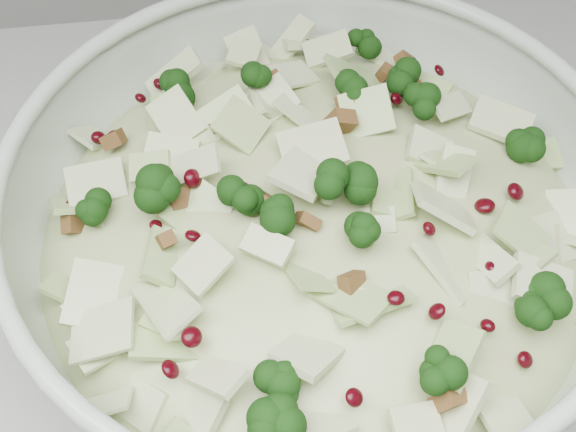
# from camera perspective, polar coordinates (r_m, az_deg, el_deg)

# --- Properties ---
(mixing_bowl) EXTENTS (0.43, 0.43, 0.16)m
(mixing_bowl) POSITION_cam_1_polar(r_m,az_deg,el_deg) (0.54, 1.87, -2.05)
(mixing_bowl) COLOR #B0C2B0
(mixing_bowl) RESTS_ON counter
(salad) EXTENTS (0.48, 0.48, 0.16)m
(salad) POSITION_cam_1_polar(r_m,az_deg,el_deg) (0.52, 1.95, -0.37)
(salad) COLOR #B5BD81
(salad) RESTS_ON mixing_bowl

